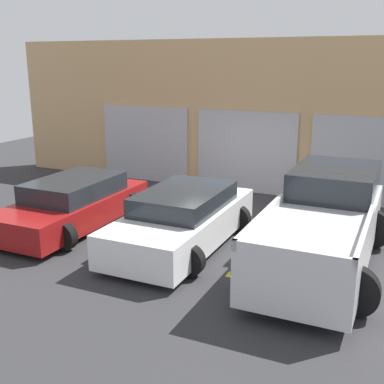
{
  "coord_description": "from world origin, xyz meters",
  "views": [
    {
      "loc": [
        4.33,
        -10.9,
        3.98
      ],
      "look_at": [
        0.0,
        -1.43,
        1.1
      ],
      "focal_mm": 45.0,
      "sensor_mm": 36.0,
      "label": 1
    }
  ],
  "objects": [
    {
      "name": "sedan_side",
      "position": [
        -2.97,
        -1.91,
        0.57
      ],
      "size": [
        2.17,
        4.28,
        1.2
      ],
      "color": "maroon",
      "rests_on": "ground"
    },
    {
      "name": "parking_stripe_centre",
      "position": [
        1.48,
        -1.93,
        0.0
      ],
      "size": [
        0.12,
        2.2,
        0.01
      ],
      "primitive_type": "cube",
      "color": "gold",
      "rests_on": "ground"
    },
    {
      "name": "pickup_truck",
      "position": [
        2.97,
        -1.68,
        0.84
      ],
      "size": [
        2.46,
        5.14,
        1.76
      ],
      "color": "silver",
      "rests_on": "ground"
    },
    {
      "name": "parking_stripe_far_left",
      "position": [
        -4.45,
        -1.93,
        0.0
      ],
      "size": [
        0.12,
        2.2,
        0.01
      ],
      "primitive_type": "cube",
      "color": "gold",
      "rests_on": "ground"
    },
    {
      "name": "sedan_white",
      "position": [
        0.0,
        -1.91,
        0.6
      ],
      "size": [
        2.2,
        4.43,
        1.25
      ],
      "color": "white",
      "rests_on": "ground"
    },
    {
      "name": "shophouse_building",
      "position": [
        -0.01,
        3.29,
        2.25
      ],
      "size": [
        17.22,
        0.68,
        4.58
      ],
      "color": "tan",
      "rests_on": "ground"
    },
    {
      "name": "ground_plane",
      "position": [
        0.0,
        0.0,
        0.0
      ],
      "size": [
        28.0,
        28.0,
        0.0
      ],
      "primitive_type": "plane",
      "color": "#2D2D30"
    },
    {
      "name": "parking_stripe_left",
      "position": [
        -1.48,
        -1.93,
        0.0
      ],
      "size": [
        0.12,
        2.2,
        0.01
      ],
      "primitive_type": "cube",
      "color": "gold",
      "rests_on": "ground"
    }
  ]
}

